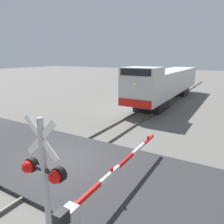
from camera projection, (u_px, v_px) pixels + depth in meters
ground_plane at (63, 162)px, 10.49m from camera, size 160.00×160.00×0.00m
rail_track_left at (53, 158)px, 10.82m from camera, size 0.08×80.00×0.15m
rail_track_right at (75, 165)px, 10.12m from camera, size 0.08×80.00×0.15m
road_surface at (63, 161)px, 10.47m from camera, size 36.00×5.77×0.17m
locomotive at (167, 83)px, 24.19m from camera, size 3.01×18.23×4.19m
crossing_signal at (44, 180)px, 4.75m from camera, size 1.18×0.33×3.86m
crossing_gate at (93, 197)px, 6.60m from camera, size 0.36×6.91×1.30m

